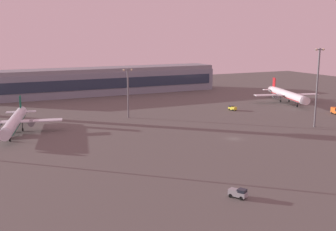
% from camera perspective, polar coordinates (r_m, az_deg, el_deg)
% --- Properties ---
extents(ground_plane, '(416.00, 416.00, 0.00)m').
position_cam_1_polar(ground_plane, '(149.98, 9.07, -3.19)').
color(ground_plane, '#56544F').
extents(terminal_building, '(144.34, 22.40, 16.40)m').
position_cam_1_polar(terminal_building, '(261.17, -8.78, 4.74)').
color(terminal_building, gray).
rests_on(terminal_building, ground).
extents(airplane_far_stand, '(35.01, 44.67, 11.58)m').
position_cam_1_polar(airplane_far_stand, '(166.46, -20.44, -0.78)').
color(airplane_far_stand, silver).
rests_on(airplane_far_stand, ground).
extents(airplane_near_gate, '(35.24, 44.82, 11.78)m').
position_cam_1_polar(airplane_near_gate, '(233.92, 16.10, 2.79)').
color(airplane_near_gate, white).
rests_on(airplane_near_gate, ground).
extents(baggage_tractor, '(3.77, 4.57, 2.25)m').
position_cam_1_polar(baggage_tractor, '(97.38, 9.68, -10.50)').
color(baggage_tractor, gray).
rests_on(baggage_tractor, ground).
extents(catering_truck, '(3.69, 6.06, 3.05)m').
position_cam_1_polar(catering_truck, '(208.30, 22.20, 0.60)').
color(catering_truck, '#D85919').
rests_on(catering_truck, ground).
extents(cargo_loader, '(2.61, 4.41, 2.25)m').
position_cam_1_polar(cargo_loader, '(205.05, 8.90, 1.04)').
color(cargo_loader, yellow).
rests_on(cargo_loader, ground).
extents(apron_light_east, '(4.80, 0.90, 31.54)m').
position_cam_1_polar(apron_light_east, '(173.93, 19.95, 4.19)').
color(apron_light_east, slate).
rests_on(apron_light_east, ground).
extents(apron_light_central, '(4.80, 0.90, 22.01)m').
position_cam_1_polar(apron_light_central, '(183.70, -5.55, 3.61)').
color(apron_light_central, slate).
rests_on(apron_light_central, ground).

